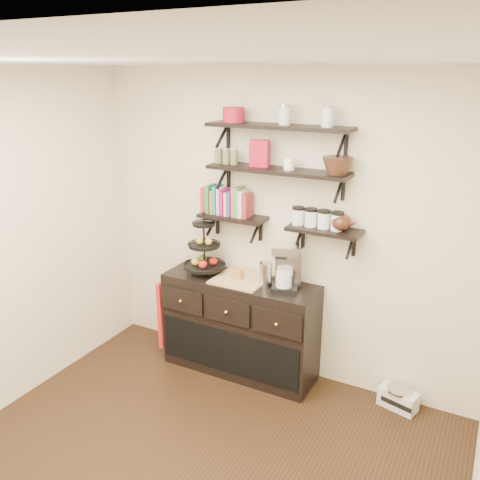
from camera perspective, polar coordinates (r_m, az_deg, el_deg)
The scene contains 20 objects.
ceiling at distance 2.69m, azimuth -10.29°, elevation 19.21°, with size 3.50×3.50×0.02m, color white.
back_wall at distance 4.41m, azimuth 4.76°, elevation 1.24°, with size 3.50×0.02×2.70m, color beige.
shelf_top at distance 4.12m, azimuth 4.34°, elevation 12.55°, with size 1.20×0.27×0.23m.
shelf_mid at distance 4.17m, azimuth 4.22°, elevation 7.76°, with size 1.20×0.27×0.23m.
shelf_low_left at distance 4.46m, azimuth -0.78°, elevation 2.54°, with size 0.60×0.25×0.23m.
shelf_low_right at distance 4.14m, azimuth 9.47°, elevation 1.02°, with size 0.60×0.25×0.23m.
cookbooks at distance 4.45m, azimuth -1.40°, elevation 4.32°, with size 0.43×0.15×0.26m.
glass_canisters at distance 4.14m, azimuth 8.67°, elevation 2.29°, with size 0.43×0.10×0.13m.
sideboard at distance 4.68m, azimuth 0.01°, elevation -9.59°, with size 1.40×0.50×0.92m.
fruit_stand at distance 4.59m, azimuth -3.96°, elevation -1.50°, with size 0.37×0.37×0.55m.
candle at distance 4.47m, azimuth -0.22°, elevation -3.83°, with size 0.08×0.08×0.08m, color #AF6B28.
coffee_maker at distance 4.27m, azimuth 5.24°, elevation -3.10°, with size 0.27×0.27×0.40m.
thermal_carafe at distance 4.32m, azimuth 2.92°, elevation -3.90°, with size 0.11×0.11×0.22m, color silver.
apron at distance 4.94m, azimuth -8.11°, elevation -7.92°, with size 0.04×0.28×0.66m, color #A1111C.
radio at distance 4.57m, azimuth 17.34°, elevation -16.58°, with size 0.33×0.25×0.18m.
recipe_box at distance 4.21m, azimuth 2.20°, elevation 9.68°, with size 0.16×0.06×0.22m, color maroon.
walnut_bowl at distance 3.98m, azimuth 10.89°, elevation 8.19°, with size 0.24×0.24×0.13m, color black, non-canonical shape.
ramekins at distance 4.11m, azimuth 5.54°, elevation 8.52°, with size 0.09×0.09×0.10m, color white.
teapot at distance 4.07m, azimuth 11.34°, elevation 2.10°, with size 0.21×0.16×0.16m, color #381B11, non-canonical shape.
red_pot at distance 4.28m, azimuth -0.72°, elevation 13.88°, with size 0.18×0.18×0.12m, color maroon.
Camera 1 is at (1.65, -2.13, 2.65)m, focal length 38.00 mm.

